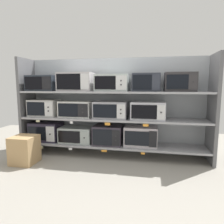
{
  "coord_description": "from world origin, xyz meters",
  "views": [
    {
      "loc": [
        0.62,
        -3.19,
        1.18
      ],
      "look_at": [
        0.0,
        0.0,
        0.75
      ],
      "focal_mm": 31.55,
      "sensor_mm": 36.0,
      "label": 1
    }
  ],
  "objects_px": {
    "microwave_11": "(146,82)",
    "microwave_9": "(76,82)",
    "microwave_0": "(46,131)",
    "shipping_carton": "(25,150)",
    "microwave_1": "(77,134)",
    "microwave_3": "(141,136)",
    "microwave_7": "(148,110)",
    "microwave_6": "(111,110)",
    "microwave_8": "(44,83)",
    "microwave_5": "(76,109)",
    "microwave_2": "(108,134)",
    "microwave_12": "(180,82)",
    "microwave_10": "(112,83)",
    "microwave_4": "(45,108)"
  },
  "relations": [
    {
      "from": "microwave_3",
      "to": "microwave_11",
      "type": "distance_m",
      "value": 0.88
    },
    {
      "from": "microwave_6",
      "to": "shipping_carton",
      "type": "relative_size",
      "value": 1.29
    },
    {
      "from": "microwave_3",
      "to": "microwave_7",
      "type": "relative_size",
      "value": 0.99
    },
    {
      "from": "microwave_5",
      "to": "microwave_11",
      "type": "distance_m",
      "value": 1.27
    },
    {
      "from": "microwave_0",
      "to": "shipping_carton",
      "type": "height_order",
      "value": "microwave_0"
    },
    {
      "from": "microwave_0",
      "to": "microwave_3",
      "type": "height_order",
      "value": "microwave_0"
    },
    {
      "from": "microwave_12",
      "to": "microwave_10",
      "type": "bearing_deg",
      "value": -179.99
    },
    {
      "from": "microwave_4",
      "to": "microwave_11",
      "type": "bearing_deg",
      "value": 0.0
    },
    {
      "from": "microwave_1",
      "to": "microwave_2",
      "type": "distance_m",
      "value": 0.56
    },
    {
      "from": "microwave_11",
      "to": "microwave_9",
      "type": "bearing_deg",
      "value": -180.0
    },
    {
      "from": "microwave_5",
      "to": "microwave_3",
      "type": "bearing_deg",
      "value": 0.02
    },
    {
      "from": "microwave_7",
      "to": "microwave_8",
      "type": "height_order",
      "value": "microwave_8"
    },
    {
      "from": "microwave_6",
      "to": "microwave_3",
      "type": "bearing_deg",
      "value": 0.03
    },
    {
      "from": "microwave_9",
      "to": "microwave_3",
      "type": "bearing_deg",
      "value": 0.02
    },
    {
      "from": "microwave_0",
      "to": "microwave_7",
      "type": "bearing_deg",
      "value": -0.01
    },
    {
      "from": "microwave_8",
      "to": "shipping_carton",
      "type": "bearing_deg",
      "value": -93.46
    },
    {
      "from": "microwave_12",
      "to": "microwave_4",
      "type": "bearing_deg",
      "value": -179.99
    },
    {
      "from": "microwave_7",
      "to": "microwave_8",
      "type": "bearing_deg",
      "value": -180.0
    },
    {
      "from": "microwave_0",
      "to": "microwave_10",
      "type": "distance_m",
      "value": 1.49
    },
    {
      "from": "microwave_0",
      "to": "microwave_12",
      "type": "distance_m",
      "value": 2.43
    },
    {
      "from": "microwave_10",
      "to": "microwave_11",
      "type": "bearing_deg",
      "value": -0.02
    },
    {
      "from": "microwave_3",
      "to": "microwave_6",
      "type": "bearing_deg",
      "value": -179.97
    },
    {
      "from": "microwave_10",
      "to": "shipping_carton",
      "type": "relative_size",
      "value": 1.26
    },
    {
      "from": "microwave_4",
      "to": "microwave_7",
      "type": "xyz_separation_m",
      "value": [
        1.81,
        0.0,
        -0.0
      ]
    },
    {
      "from": "microwave_5",
      "to": "microwave_12",
      "type": "height_order",
      "value": "microwave_12"
    },
    {
      "from": "microwave_1",
      "to": "microwave_10",
      "type": "bearing_deg",
      "value": -0.0
    },
    {
      "from": "microwave_0",
      "to": "microwave_6",
      "type": "bearing_deg",
      "value": -0.01
    },
    {
      "from": "microwave_11",
      "to": "microwave_12",
      "type": "bearing_deg",
      "value": 0.03
    },
    {
      "from": "microwave_7",
      "to": "microwave_9",
      "type": "xyz_separation_m",
      "value": [
        -1.2,
        -0.0,
        0.46
      ]
    },
    {
      "from": "microwave_9",
      "to": "microwave_2",
      "type": "bearing_deg",
      "value": -0.0
    },
    {
      "from": "microwave_4",
      "to": "microwave_10",
      "type": "bearing_deg",
      "value": 0.01
    },
    {
      "from": "microwave_1",
      "to": "microwave_3",
      "type": "height_order",
      "value": "microwave_3"
    },
    {
      "from": "microwave_5",
      "to": "microwave_6",
      "type": "relative_size",
      "value": 1.01
    },
    {
      "from": "microwave_6",
      "to": "microwave_8",
      "type": "xyz_separation_m",
      "value": [
        -1.2,
        -0.0,
        0.44
      ]
    },
    {
      "from": "microwave_1",
      "to": "microwave_7",
      "type": "distance_m",
      "value": 1.29
    },
    {
      "from": "microwave_1",
      "to": "microwave_3",
      "type": "distance_m",
      "value": 1.11
    },
    {
      "from": "microwave_0",
      "to": "microwave_2",
      "type": "relative_size",
      "value": 1.1
    },
    {
      "from": "microwave_0",
      "to": "microwave_1",
      "type": "relative_size",
      "value": 0.91
    },
    {
      "from": "microwave_6",
      "to": "microwave_8",
      "type": "relative_size",
      "value": 1.08
    },
    {
      "from": "microwave_4",
      "to": "microwave_10",
      "type": "relative_size",
      "value": 0.93
    },
    {
      "from": "microwave_1",
      "to": "microwave_2",
      "type": "bearing_deg",
      "value": -0.03
    },
    {
      "from": "microwave_4",
      "to": "microwave_8",
      "type": "distance_m",
      "value": 0.43
    },
    {
      "from": "microwave_1",
      "to": "microwave_9",
      "type": "relative_size",
      "value": 0.99
    },
    {
      "from": "microwave_2",
      "to": "microwave_8",
      "type": "relative_size",
      "value": 0.94
    },
    {
      "from": "microwave_1",
      "to": "microwave_12",
      "type": "bearing_deg",
      "value": 0.0
    },
    {
      "from": "microwave_2",
      "to": "shipping_carton",
      "type": "relative_size",
      "value": 1.12
    },
    {
      "from": "microwave_0",
      "to": "microwave_12",
      "type": "relative_size",
      "value": 1.13
    },
    {
      "from": "microwave_8",
      "to": "microwave_9",
      "type": "distance_m",
      "value": 0.6
    },
    {
      "from": "microwave_11",
      "to": "microwave_1",
      "type": "bearing_deg",
      "value": 179.99
    },
    {
      "from": "microwave_5",
      "to": "microwave_9",
      "type": "height_order",
      "value": "microwave_9"
    }
  ]
}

